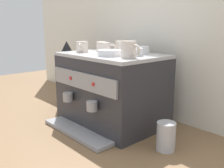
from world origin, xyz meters
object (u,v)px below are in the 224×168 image
ceramic_cup_2 (105,48)px  ceramic_cup_3 (129,49)px  ceramic_bowl_0 (140,50)px  ceramic_bowl_2 (135,52)px  espresso_machine (111,89)px  milk_pitcher (166,136)px  ceramic_bowl_1 (109,53)px  ceramic_cup_1 (82,47)px  ceramic_cup_4 (122,47)px  ceramic_cup_0 (101,46)px  coffee_grinder (68,75)px

ceramic_cup_2 → ceramic_cup_3: size_ratio=0.76×
ceramic_bowl_0 → ceramic_bowl_2: 0.11m
espresso_machine → milk_pitcher: (0.44, -0.05, -0.14)m
ceramic_bowl_0 → ceramic_bowl_2: bearing=-65.3°
espresso_machine → ceramic_bowl_2: bearing=10.7°
ceramic_bowl_0 → ceramic_bowl_1: size_ratio=0.79×
milk_pitcher → ceramic_bowl_0: bearing=152.0°
ceramic_cup_1 → ceramic_bowl_0: 0.36m
espresso_machine → ceramic_cup_4: (0.00, 0.08, 0.25)m
ceramic_cup_3 → ceramic_bowl_0: 0.22m
ceramic_cup_0 → ceramic_bowl_1: size_ratio=0.65×
ceramic_bowl_1 → milk_pitcher: 0.52m
coffee_grinder → ceramic_cup_3: bearing=-3.6°
ceramic_bowl_0 → milk_pitcher: size_ratio=0.72×
ceramic_bowl_2 → coffee_grinder: size_ratio=0.19×
milk_pitcher → ceramic_cup_4: bearing=163.3°
ceramic_bowl_1 → milk_pitcher: (0.36, 0.03, -0.37)m
ceramic_cup_2 → ceramic_cup_4: 0.11m
ceramic_cup_3 → ceramic_cup_0: bearing=163.3°
ceramic_cup_0 → ceramic_cup_2: (0.09, -0.05, 0.00)m
coffee_grinder → milk_pitcher: size_ratio=3.44×
ceramic_cup_0 → ceramic_bowl_0: 0.26m
coffee_grinder → milk_pitcher: (0.88, -0.02, -0.17)m
ceramic_cup_0 → ceramic_bowl_1: (0.21, -0.12, -0.02)m
ceramic_cup_2 → ceramic_bowl_0: bearing=41.9°
ceramic_cup_0 → milk_pitcher: size_ratio=0.60×
ceramic_cup_0 → ceramic_cup_4: 0.15m
espresso_machine → ceramic_cup_1: ceramic_cup_1 is taller
ceramic_cup_1 → milk_pitcher: size_ratio=0.68×
coffee_grinder → ceramic_bowl_0: bearing=15.5°
espresso_machine → ceramic_cup_2: (-0.05, -0.01, 0.24)m
ceramic_cup_0 → ceramic_cup_1: (-0.05, -0.11, 0.00)m
ceramic_cup_2 → milk_pitcher: size_ratio=0.67×
ceramic_cup_4 → ceramic_bowl_2: size_ratio=1.24×
ceramic_cup_1 → ceramic_cup_3: (0.39, 0.01, 0.01)m
coffee_grinder → milk_pitcher: bearing=-1.5°
ceramic_bowl_0 → milk_pitcher: 0.53m
ceramic_bowl_0 → coffee_grinder: (-0.55, -0.15, -0.21)m
ceramic_bowl_2 → ceramic_cup_4: bearing=160.4°
ceramic_cup_0 → ceramic_cup_4: size_ratio=0.73×
ceramic_cup_1 → ceramic_cup_3: 0.39m
ceramic_cup_3 → milk_pitcher: (0.23, 0.02, -0.39)m
ceramic_cup_2 → milk_pitcher: (0.48, -0.04, -0.38)m
milk_pitcher → coffee_grinder: bearing=178.5°
ceramic_cup_2 → coffee_grinder: ceramic_cup_2 is taller
ceramic_cup_0 → ceramic_bowl_2: 0.30m
espresso_machine → ceramic_cup_3: 0.33m
milk_pitcher → ceramic_bowl_2: bearing=164.9°
ceramic_cup_2 → ceramic_cup_3: ceramic_cup_3 is taller
ceramic_bowl_0 → ceramic_cup_0: bearing=-160.3°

